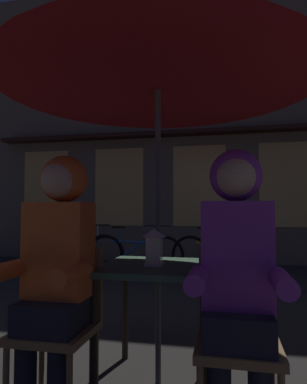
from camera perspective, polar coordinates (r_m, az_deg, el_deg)
The scene contains 12 objects.
ground_plane at distance 2.48m, azimuth 0.77°, elevation -29.05°, with size 60.00×60.00×0.00m, color #2D2B28.
cafe_table at distance 2.27m, azimuth 0.76°, elevation -14.40°, with size 0.72×0.72×0.74m.
patio_umbrella at distance 2.43m, azimuth 0.74°, elevation 20.59°, with size 2.10×2.10×2.31m.
lantern at distance 2.20m, azimuth 0.11°, elevation -8.88°, with size 0.11×0.11×0.23m.
chair_left at distance 2.12m, azimuth -15.01°, elevation -19.29°, with size 0.40×0.40×0.87m.
chair_right at distance 1.91m, azimuth 13.71°, elevation -21.15°, with size 0.40×0.40×0.87m.
person_left_hooded at distance 1.99m, azimuth -15.62°, elevation -9.81°, with size 0.45×0.56×1.40m.
person_right_hooded at distance 1.77m, azimuth 13.61°, elevation -10.70°, with size 0.45×0.56×1.40m.
shopfront_building at distance 7.86m, azimuth 7.64°, elevation 11.78°, with size 10.00×0.93×6.20m.
bicycle_nearest at distance 6.39m, azimuth -12.68°, elevation -9.59°, with size 1.67×0.30×0.84m.
bicycle_second at distance 5.97m, azimuth -3.14°, elevation -10.13°, with size 1.68×0.14×0.84m.
bicycle_third at distance 5.85m, azimuth 11.02°, elevation -10.22°, with size 1.67×0.27×0.84m.
Camera 1 is at (0.44, -2.18, 1.09)m, focal length 32.37 mm.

